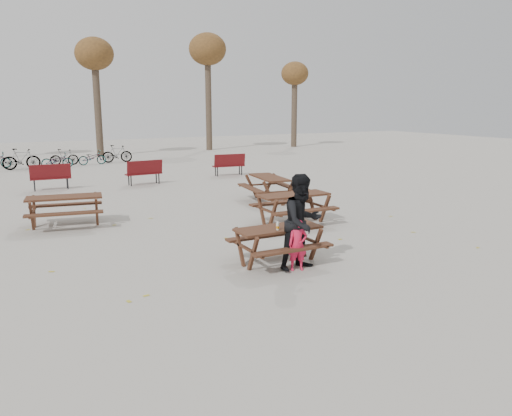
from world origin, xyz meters
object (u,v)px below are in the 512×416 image
child (298,244)px  main_picnic_table (278,236)px  picnic_table_east (293,209)px  soda_bottle (278,226)px  adult (302,222)px  picnic_table_north (65,211)px  picnic_table_far (269,189)px  food_tray (293,225)px

child → main_picnic_table: bearing=117.9°
child → picnic_table_east: bearing=76.2°
picnic_table_east → soda_bottle: bearing=-126.0°
soda_bottle → adult: adult is taller
child → picnic_table_north: child is taller
soda_bottle → picnic_table_far: (3.29, 6.23, -0.42)m
food_tray → adult: 0.53m
picnic_table_east → main_picnic_table: bearing=-126.2°
food_tray → adult: size_ratio=0.09×
child → picnic_table_east: (2.03, 3.42, -0.11)m
food_tray → picnic_table_east: (1.82, 2.90, -0.36)m
main_picnic_table → soda_bottle: soda_bottle is taller
picnic_table_north → soda_bottle: bearing=-49.9°
main_picnic_table → food_tray: (0.32, -0.06, 0.21)m
picnic_table_north → food_tray: bearing=-46.1°
soda_bottle → picnic_table_east: 3.80m
main_picnic_table → adult: bearing=-67.0°
soda_bottle → picnic_table_north: (-3.40, 5.68, -0.43)m
picnic_table_north → picnic_table_far: 6.71m
food_tray → child: (-0.21, -0.52, -0.26)m
food_tray → child: size_ratio=0.17×
soda_bottle → picnic_table_far: 7.05m
picnic_table_far → adult: bearing=163.0°
picnic_table_east → picnic_table_north: bearing=155.7°
food_tray → picnic_table_far: picnic_table_far is taller
child → adult: bearing=32.6°
main_picnic_table → soda_bottle: 0.35m
soda_bottle → child: size_ratio=0.16×
child → picnic_table_far: size_ratio=0.53×
soda_bottle → picnic_table_east: soda_bottle is taller
main_picnic_table → food_tray: food_tray is taller
main_picnic_table → soda_bottle: bearing=-124.0°
child → adult: 0.46m
food_tray → picnic_table_far: size_ratio=0.09×
picnic_table_east → picnic_table_north: size_ratio=1.02×
child → adult: adult is taller
adult → picnic_table_north: (-3.76, 6.04, -0.55)m
main_picnic_table → child: size_ratio=1.68×
food_tray → soda_bottle: size_ratio=1.06×
adult → main_picnic_table: bearing=104.0°
main_picnic_table → food_tray: bearing=-11.1°
main_picnic_table → adult: (0.23, -0.55, 0.39)m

